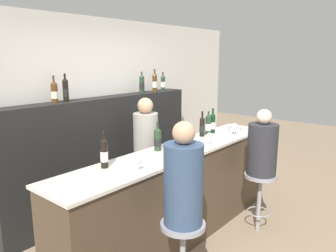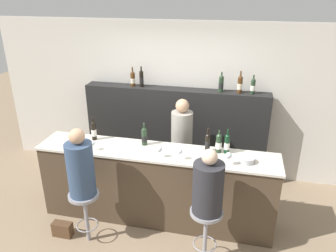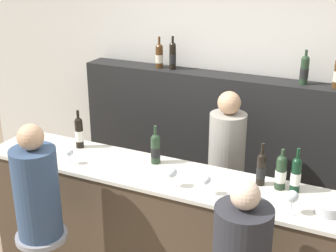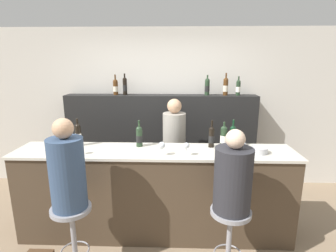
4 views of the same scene
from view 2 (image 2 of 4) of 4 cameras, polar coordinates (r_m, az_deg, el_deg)
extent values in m
plane|color=#8C755B|center=(4.70, -2.87, -17.60)|extent=(16.00, 16.00, 0.00)
cube|color=beige|center=(5.57, 1.73, 4.60)|extent=(6.40, 0.05, 2.60)
cube|color=#473828|center=(4.59, -2.09, -10.49)|extent=(3.17, 0.54, 1.05)
cube|color=beige|center=(4.32, -2.19, -4.50)|extent=(3.21, 0.58, 0.03)
cube|color=black|center=(5.56, 1.21, -1.23)|extent=(3.01, 0.28, 1.56)
cylinder|color=black|center=(4.69, -12.78, -0.98)|extent=(0.07, 0.07, 0.24)
cylinder|color=white|center=(4.69, -12.77, -1.11)|extent=(0.07, 0.07, 0.09)
sphere|color=black|center=(4.64, -12.91, 0.36)|extent=(0.07, 0.07, 0.07)
cylinder|color=black|center=(4.62, -12.97, 1.01)|extent=(0.02, 0.02, 0.09)
cylinder|color=#233823|center=(4.44, -4.14, -2.03)|extent=(0.08, 0.08, 0.21)
cylinder|color=black|center=(4.44, -4.14, -2.15)|extent=(0.08, 0.08, 0.08)
sphere|color=#233823|center=(4.40, -4.18, -0.80)|extent=(0.08, 0.08, 0.08)
cylinder|color=#233823|center=(4.37, -4.20, -0.06)|extent=(0.02, 0.02, 0.09)
cylinder|color=black|center=(4.29, 6.90, -3.06)|extent=(0.07, 0.07, 0.21)
cylinder|color=black|center=(4.29, 6.89, -3.19)|extent=(0.07, 0.07, 0.09)
sphere|color=black|center=(4.24, 6.97, -1.76)|extent=(0.07, 0.07, 0.07)
cylinder|color=black|center=(4.21, 7.01, -1.00)|extent=(0.02, 0.02, 0.10)
cylinder|color=#233823|center=(4.27, 8.81, -3.19)|extent=(0.08, 0.08, 0.22)
cylinder|color=white|center=(4.28, 8.80, -3.33)|extent=(0.08, 0.08, 0.09)
sphere|color=#233823|center=(4.23, 8.90, -1.85)|extent=(0.08, 0.08, 0.08)
cylinder|color=#233823|center=(4.21, 8.94, -1.22)|extent=(0.02, 0.02, 0.07)
cylinder|color=black|center=(4.27, 10.21, -3.28)|extent=(0.07, 0.07, 0.23)
cylinder|color=white|center=(4.27, 10.20, -3.42)|extent=(0.07, 0.07, 0.09)
sphere|color=black|center=(4.22, 10.32, -1.90)|extent=(0.07, 0.07, 0.07)
cylinder|color=black|center=(4.20, 10.38, -1.15)|extent=(0.02, 0.02, 0.09)
cylinder|color=#4C2D14|center=(5.44, -6.14, 7.97)|extent=(0.08, 0.08, 0.21)
cylinder|color=beige|center=(5.44, -6.14, 7.87)|extent=(0.08, 0.08, 0.08)
sphere|color=#4C2D14|center=(5.41, -6.19, 9.02)|extent=(0.08, 0.08, 0.08)
cylinder|color=#4C2D14|center=(5.40, -6.22, 9.67)|extent=(0.02, 0.02, 0.09)
cylinder|color=black|center=(5.39, -4.64, 8.07)|extent=(0.07, 0.07, 0.24)
cylinder|color=black|center=(5.39, -4.64, 7.95)|extent=(0.07, 0.07, 0.10)
sphere|color=black|center=(5.36, -4.68, 9.30)|extent=(0.07, 0.07, 0.07)
cylinder|color=black|center=(5.35, -4.70, 9.86)|extent=(0.02, 0.02, 0.08)
cylinder|color=#233823|center=(5.16, 9.22, 7.10)|extent=(0.07, 0.07, 0.22)
cylinder|color=black|center=(5.17, 9.22, 6.98)|extent=(0.08, 0.08, 0.09)
sphere|color=#233823|center=(5.14, 9.30, 8.30)|extent=(0.07, 0.07, 0.07)
cylinder|color=#233823|center=(5.12, 9.34, 8.85)|extent=(0.02, 0.02, 0.07)
cylinder|color=#4C2D14|center=(5.15, 12.40, 6.89)|extent=(0.07, 0.07, 0.23)
cylinder|color=beige|center=(5.16, 12.38, 6.76)|extent=(0.08, 0.08, 0.09)
sphere|color=#4C2D14|center=(5.12, 12.51, 8.14)|extent=(0.07, 0.07, 0.07)
cylinder|color=#4C2D14|center=(5.11, 12.57, 8.81)|extent=(0.02, 0.02, 0.09)
cylinder|color=#233823|center=(5.16, 14.55, 6.54)|extent=(0.07, 0.07, 0.20)
cylinder|color=white|center=(5.17, 14.54, 6.43)|extent=(0.07, 0.07, 0.08)
sphere|color=#233823|center=(5.14, 14.66, 7.63)|extent=(0.07, 0.07, 0.07)
cylinder|color=#233823|center=(5.12, 14.72, 8.17)|extent=(0.02, 0.02, 0.07)
cylinder|color=silver|center=(4.43, -12.85, -4.09)|extent=(0.07, 0.07, 0.00)
cylinder|color=silver|center=(4.42, -12.89, -3.67)|extent=(0.01, 0.01, 0.07)
sphere|color=silver|center=(4.39, -12.96, -2.95)|extent=(0.06, 0.06, 0.06)
cylinder|color=silver|center=(4.15, -1.52, -5.45)|extent=(0.07, 0.07, 0.00)
cylinder|color=silver|center=(4.13, -1.53, -4.96)|extent=(0.01, 0.01, 0.08)
sphere|color=silver|center=(4.10, -1.54, -4.06)|extent=(0.08, 0.08, 0.08)
cylinder|color=silver|center=(4.10, 2.06, -5.84)|extent=(0.06, 0.06, 0.00)
cylinder|color=silver|center=(4.08, 2.07, -5.32)|extent=(0.01, 0.01, 0.08)
sphere|color=silver|center=(4.04, 2.09, -4.44)|extent=(0.07, 0.07, 0.07)
cylinder|color=silver|center=(4.05, 10.39, -6.64)|extent=(0.06, 0.06, 0.00)
cylinder|color=silver|center=(4.02, 10.43, -6.09)|extent=(0.01, 0.01, 0.09)
sphere|color=silver|center=(3.99, 10.51, -5.08)|extent=(0.08, 0.08, 0.08)
cylinder|color=#B7B7BC|center=(4.13, 13.57, -5.76)|extent=(0.18, 0.18, 0.07)
cylinder|color=gray|center=(4.46, -13.99, -15.37)|extent=(0.05, 0.05, 0.68)
torus|color=gray|center=(4.52, -13.86, -16.39)|extent=(0.28, 0.28, 0.02)
cylinder|color=gray|center=(4.25, -14.46, -11.53)|extent=(0.38, 0.38, 0.04)
cylinder|color=#334766|center=(4.06, -14.96, -7.32)|extent=(0.32, 0.32, 0.68)
sphere|color=tan|center=(3.86, -15.61, -1.76)|extent=(0.19, 0.19, 0.19)
cylinder|color=gray|center=(4.10, 6.49, -18.67)|extent=(0.05, 0.05, 0.68)
torus|color=gray|center=(4.17, 6.42, -19.72)|extent=(0.28, 0.28, 0.02)
cylinder|color=gray|center=(3.87, 6.73, -14.67)|extent=(0.38, 0.38, 0.04)
cylinder|color=#28282D|center=(3.68, 6.96, -10.70)|extent=(0.34, 0.34, 0.60)
sphere|color=beige|center=(3.48, 7.27, -5.37)|extent=(0.17, 0.17, 0.17)
cylinder|color=gray|center=(5.07, 2.36, -4.88)|extent=(0.32, 0.32, 1.37)
sphere|color=tan|center=(4.76, 2.51, 3.53)|extent=(0.20, 0.20, 0.20)
cube|color=#513823|center=(4.76, -17.89, -16.73)|extent=(0.26, 0.12, 0.20)
camera|label=1|loc=(4.19, -52.61, 0.22)|focal=35.00mm
camera|label=3|loc=(0.94, 33.11, -2.72)|focal=50.00mm
camera|label=4|loc=(1.52, -22.84, -19.91)|focal=28.00mm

